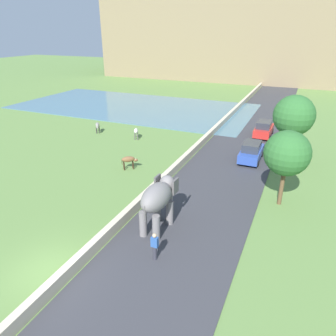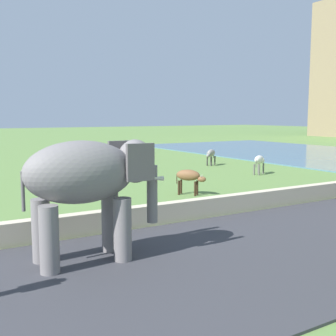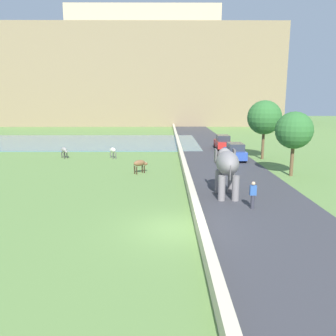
{
  "view_description": "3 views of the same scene",
  "coord_description": "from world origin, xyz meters",
  "px_view_note": "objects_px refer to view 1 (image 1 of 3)",
  "views": [
    {
      "loc": [
        10.31,
        -8.66,
        10.97
      ],
      "look_at": [
        1.7,
        10.95,
        1.47
      ],
      "focal_mm": 33.53,
      "sensor_mm": 36.0,
      "label": 1
    },
    {
      "loc": [
        12.93,
        2.12,
        3.57
      ],
      "look_at": [
        -1.55,
        10.74,
        1.45
      ],
      "focal_mm": 44.89,
      "sensor_mm": 36.0,
      "label": 2
    },
    {
      "loc": [
        -0.41,
        -15.46,
        6.16
      ],
      "look_at": [
        -0.28,
        7.16,
        1.55
      ],
      "focal_mm": 36.33,
      "sensor_mm": 36.0,
      "label": 3
    }
  ],
  "objects_px": {
    "cow_brown": "(129,160)",
    "cow_white": "(136,131)",
    "person_beside_elephant": "(155,246)",
    "car_red": "(264,129)",
    "car_blue": "(251,152)",
    "cow_grey": "(97,126)",
    "elephant": "(158,198)"
  },
  "relations": [
    {
      "from": "elephant",
      "to": "cow_brown",
      "type": "distance_m",
      "value": 9.24
    },
    {
      "from": "person_beside_elephant",
      "to": "car_blue",
      "type": "xyz_separation_m",
      "value": [
        2.1,
        15.57,
        0.03
      ]
    },
    {
      "from": "cow_brown",
      "to": "person_beside_elephant",
      "type": "bearing_deg",
      "value": -53.46
    },
    {
      "from": "cow_white",
      "to": "cow_grey",
      "type": "xyz_separation_m",
      "value": [
        -5.15,
        0.17,
        0.0
      ]
    },
    {
      "from": "cow_white",
      "to": "car_blue",
      "type": "bearing_deg",
      "value": -6.24
    },
    {
      "from": "cow_grey",
      "to": "car_red",
      "type": "bearing_deg",
      "value": 19.04
    },
    {
      "from": "person_beside_elephant",
      "to": "cow_brown",
      "type": "height_order",
      "value": "person_beside_elephant"
    },
    {
      "from": "cow_brown",
      "to": "cow_white",
      "type": "bearing_deg",
      "value": 114.76
    },
    {
      "from": "car_blue",
      "to": "elephant",
      "type": "bearing_deg",
      "value": -103.68
    },
    {
      "from": "cow_white",
      "to": "elephant",
      "type": "bearing_deg",
      "value": -56.51
    },
    {
      "from": "person_beside_elephant",
      "to": "cow_brown",
      "type": "bearing_deg",
      "value": 126.54
    },
    {
      "from": "elephant",
      "to": "cow_white",
      "type": "xyz_separation_m",
      "value": [
        -9.45,
        14.28,
        -1.2
      ]
    },
    {
      "from": "car_blue",
      "to": "cow_grey",
      "type": "bearing_deg",
      "value": 175.03
    },
    {
      "from": "cow_brown",
      "to": "car_red",
      "type": "bearing_deg",
      "value": 56.13
    },
    {
      "from": "cow_white",
      "to": "cow_brown",
      "type": "height_order",
      "value": "same"
    },
    {
      "from": "person_beside_elephant",
      "to": "cow_white",
      "type": "xyz_separation_m",
      "value": [
        -10.49,
        16.95,
        -0.04
      ]
    },
    {
      "from": "person_beside_elephant",
      "to": "car_red",
      "type": "bearing_deg",
      "value": 84.84
    },
    {
      "from": "elephant",
      "to": "car_blue",
      "type": "relative_size",
      "value": 0.87
    },
    {
      "from": "car_red",
      "to": "elephant",
      "type": "bearing_deg",
      "value": -98.68
    },
    {
      "from": "car_blue",
      "to": "car_red",
      "type": "bearing_deg",
      "value": 90.01
    },
    {
      "from": "car_blue",
      "to": "cow_grey",
      "type": "height_order",
      "value": "car_blue"
    },
    {
      "from": "cow_white",
      "to": "person_beside_elephant",
      "type": "bearing_deg",
      "value": -58.24
    },
    {
      "from": "elephant",
      "to": "car_red",
      "type": "bearing_deg",
      "value": 81.32
    },
    {
      "from": "car_red",
      "to": "cow_grey",
      "type": "height_order",
      "value": "car_red"
    },
    {
      "from": "car_red",
      "to": "cow_grey",
      "type": "distance_m",
      "value": 18.77
    },
    {
      "from": "car_red",
      "to": "cow_white",
      "type": "distance_m",
      "value": 14.07
    },
    {
      "from": "cow_grey",
      "to": "cow_brown",
      "type": "height_order",
      "value": "same"
    },
    {
      "from": "person_beside_elephant",
      "to": "car_red",
      "type": "distance_m",
      "value": 23.33
    },
    {
      "from": "cow_white",
      "to": "cow_brown",
      "type": "bearing_deg",
      "value": -65.24
    },
    {
      "from": "elephant",
      "to": "cow_white",
      "type": "distance_m",
      "value": 17.17
    },
    {
      "from": "car_blue",
      "to": "cow_grey",
      "type": "xyz_separation_m",
      "value": [
        -17.74,
        1.54,
        -0.06
      ]
    },
    {
      "from": "person_beside_elephant",
      "to": "elephant",
      "type": "bearing_deg",
      "value": 111.36
    }
  ]
}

